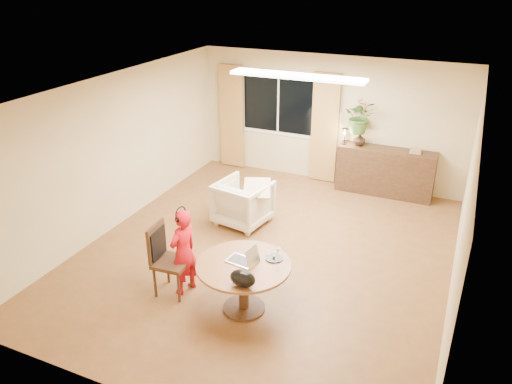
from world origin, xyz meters
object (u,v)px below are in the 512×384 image
at_px(dining_table, 244,274).
at_px(armchair, 243,203).
at_px(sideboard, 385,172).
at_px(child, 183,252).
at_px(dining_chair, 172,261).

bearing_deg(dining_table, armchair, 115.34).
height_order(dining_table, sideboard, sideboard).
bearing_deg(dining_table, sideboard, 77.55).
height_order(dining_table, armchair, armchair).
bearing_deg(armchair, child, 102.71).
relative_size(child, armchair, 1.44).
relative_size(dining_table, sideboard, 0.65).
xyz_separation_m(dining_table, child, (-0.92, 0.04, 0.08)).
bearing_deg(dining_chair, armchair, 85.30).
distance_m(dining_chair, armchair, 2.25).
bearing_deg(sideboard, child, -113.34).
xyz_separation_m(child, sideboard, (1.90, 4.41, -0.16)).
bearing_deg(dining_table, dining_chair, -176.91).
bearing_deg(armchair, dining_chair, 99.19).
xyz_separation_m(child, armchair, (-0.12, 2.15, -0.23)).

